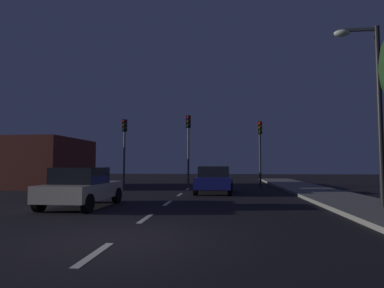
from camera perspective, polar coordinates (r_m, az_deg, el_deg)
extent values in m
plane|color=black|center=(14.16, -3.94, -10.15)|extent=(80.00, 80.00, 0.00)
cube|color=gray|center=(14.89, 26.27, -9.17)|extent=(3.00, 40.00, 0.15)
cube|color=silver|center=(6.33, -16.93, -18.17)|extent=(0.16, 1.60, 0.01)
cube|color=silver|center=(9.88, -8.26, -12.95)|extent=(0.16, 1.60, 0.01)
cube|color=silver|center=(13.57, -4.37, -10.42)|extent=(0.16, 1.60, 0.01)
cube|color=silver|center=(17.30, -2.17, -8.95)|extent=(0.16, 1.60, 0.01)
cube|color=silver|center=(21.06, -0.77, -8.00)|extent=(0.16, 1.60, 0.01)
cylinder|color=#4C4C51|center=(24.09, -11.92, -1.52)|extent=(0.14, 0.14, 4.92)
cube|color=black|center=(24.25, -11.86, 3.23)|extent=(0.32, 0.24, 0.90)
sphere|color=red|center=(24.13, -11.97, 3.98)|extent=(0.20, 0.20, 0.20)
sphere|color=#3F2D0C|center=(24.09, -11.98, 3.28)|extent=(0.20, 0.20, 0.20)
sphere|color=#0C3319|center=(24.06, -11.99, 2.57)|extent=(0.20, 0.20, 0.20)
cylinder|color=#4C4C51|center=(23.12, -0.64, -1.24)|extent=(0.14, 0.14, 5.14)
cube|color=black|center=(23.30, -0.64, 3.98)|extent=(0.32, 0.24, 0.90)
sphere|color=red|center=(23.19, -0.68, 4.76)|extent=(0.20, 0.20, 0.20)
sphere|color=#3F2D0C|center=(23.15, -0.68, 4.03)|extent=(0.20, 0.20, 0.20)
sphere|color=#0C3319|center=(23.11, -0.68, 3.29)|extent=(0.20, 0.20, 0.20)
cylinder|color=#2D2D30|center=(23.12, 11.99, -1.79)|extent=(0.14, 0.14, 4.64)
cube|color=#382D0C|center=(23.25, 11.93, 2.82)|extent=(0.32, 0.24, 0.90)
sphere|color=red|center=(23.13, 11.97, 3.61)|extent=(0.20, 0.20, 0.20)
sphere|color=#3F2D0C|center=(23.10, 11.98, 2.87)|extent=(0.20, 0.20, 0.20)
sphere|color=#0C3319|center=(23.06, 11.99, 2.13)|extent=(0.20, 0.20, 0.20)
cube|color=navy|center=(18.26, 4.04, -6.71)|extent=(2.04, 4.34, 0.61)
cube|color=black|center=(18.02, 3.99, -4.87)|extent=(1.73, 1.98, 0.57)
cylinder|color=black|center=(19.93, 1.81, -7.34)|extent=(0.25, 0.65, 0.64)
cylinder|color=black|center=(19.82, 6.90, -7.33)|extent=(0.25, 0.65, 0.64)
cylinder|color=black|center=(16.79, 0.67, -8.03)|extent=(0.25, 0.65, 0.64)
cylinder|color=black|center=(16.66, 6.73, -8.04)|extent=(0.25, 0.65, 0.64)
cube|color=beige|center=(12.93, -18.91, -7.88)|extent=(1.93, 3.88, 0.58)
cube|color=black|center=(12.72, -19.23, -5.29)|extent=(1.66, 1.77, 0.60)
cylinder|color=black|center=(14.55, -19.64, -8.50)|extent=(0.24, 0.65, 0.64)
cylinder|color=black|center=(13.88, -13.21, -8.87)|extent=(0.24, 0.65, 0.64)
cylinder|color=black|center=(12.17, -25.48, -9.36)|extent=(0.24, 0.65, 0.64)
cylinder|color=black|center=(11.36, -18.03, -9.98)|extent=(0.24, 0.65, 0.64)
cylinder|color=black|center=(13.08, 30.40, 4.15)|extent=(0.18, 0.18, 6.53)
cube|color=#4C4C51|center=(13.61, 27.54, 17.54)|extent=(1.20, 0.10, 0.10)
ellipsoid|color=silver|center=(13.38, 25.05, 17.40)|extent=(0.56, 0.36, 0.24)
cube|color=maroon|center=(25.31, -24.55, -3.05)|extent=(4.74, 6.59, 3.44)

